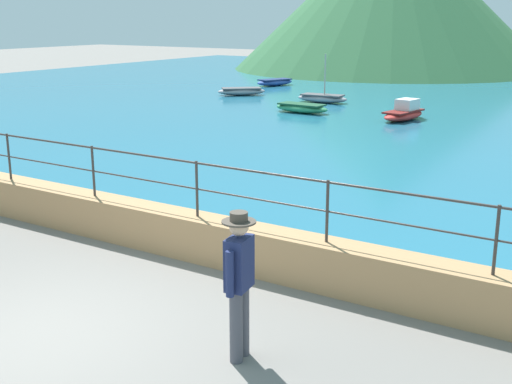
# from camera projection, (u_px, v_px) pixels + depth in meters

# --- Properties ---
(ground_plane) EXTENTS (120.00, 120.00, 0.00)m
(ground_plane) POSITION_uv_depth(u_px,v_px,m) (40.00, 334.00, 8.20)
(ground_plane) COLOR slate
(promenade_wall) EXTENTS (20.00, 0.56, 0.70)m
(promenade_wall) POSITION_uv_depth(u_px,v_px,m) (198.00, 237.00, 10.71)
(promenade_wall) COLOR tan
(promenade_wall) RESTS_ON ground
(railing) EXTENTS (18.44, 0.04, 0.90)m
(railing) POSITION_uv_depth(u_px,v_px,m) (197.00, 177.00, 10.45)
(railing) COLOR #383330
(railing) RESTS_ON promenade_wall
(lake_water) EXTENTS (64.00, 44.32, 0.06)m
(lake_water) POSITION_uv_depth(u_px,v_px,m) (512.00, 104.00, 29.20)
(lake_water) COLOR #236B89
(lake_water) RESTS_ON ground
(person_walking) EXTENTS (0.38, 0.56, 1.75)m
(person_walking) POSITION_uv_depth(u_px,v_px,m) (239.00, 278.00, 7.38)
(person_walking) COLOR #4C4C56
(person_walking) RESTS_ON ground
(boat_1) EXTENTS (2.31, 2.21, 0.36)m
(boat_1) POSITION_uv_depth(u_px,v_px,m) (241.00, 91.00, 31.99)
(boat_1) COLOR gray
(boat_1) RESTS_ON lake_water
(boat_2) EXTENTS (1.22, 2.41, 0.76)m
(boat_2) POSITION_uv_depth(u_px,v_px,m) (404.00, 113.00, 24.41)
(boat_2) COLOR red
(boat_2) RESTS_ON lake_water
(boat_4) EXTENTS (2.36, 1.06, 2.12)m
(boat_4) POSITION_uv_depth(u_px,v_px,m) (322.00, 98.00, 29.30)
(boat_4) COLOR gray
(boat_4) RESTS_ON lake_water
(boat_5) EXTENTS (2.34, 1.00, 0.36)m
(boat_5) POSITION_uv_depth(u_px,v_px,m) (302.00, 108.00, 26.27)
(boat_5) COLOR #338C59
(boat_5) RESTS_ON lake_water
(boat_6) EXTENTS (1.66, 2.47, 0.36)m
(boat_6) POSITION_uv_depth(u_px,v_px,m) (275.00, 82.00, 36.33)
(boat_6) COLOR #2D4C9E
(boat_6) RESTS_ON lake_water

